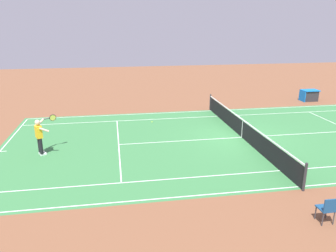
# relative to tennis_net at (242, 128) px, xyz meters

# --- Properties ---
(ground_plane) EXTENTS (60.00, 60.00, 0.00)m
(ground_plane) POSITION_rel_tennis_net_xyz_m (0.00, 0.00, -0.49)
(ground_plane) COLOR brown
(court_slab) EXTENTS (24.20, 11.40, 0.00)m
(court_slab) POSITION_rel_tennis_net_xyz_m (0.00, 0.00, -0.49)
(court_slab) COLOR #387A42
(court_slab) RESTS_ON ground_plane
(court_line_markings) EXTENTS (23.85, 11.05, 0.01)m
(court_line_markings) POSITION_rel_tennis_net_xyz_m (0.00, 0.00, -0.49)
(court_line_markings) COLOR white
(court_line_markings) RESTS_ON ground_plane
(tennis_net) EXTENTS (0.10, 11.70, 1.08)m
(tennis_net) POSITION_rel_tennis_net_xyz_m (0.00, 0.00, 0.00)
(tennis_net) COLOR #2D2D33
(tennis_net) RESTS_ON ground_plane
(tennis_player_near) EXTENTS (0.89, 0.97, 1.70)m
(tennis_player_near) POSITION_rel_tennis_net_xyz_m (9.88, 0.68, 0.44)
(tennis_player_near) COLOR black
(tennis_player_near) RESTS_ON ground_plane
(tennis_ball) EXTENTS (0.07, 0.07, 0.07)m
(tennis_ball) POSITION_rel_tennis_net_xyz_m (4.32, -3.48, -0.46)
(tennis_ball) COLOR #CCE01E
(tennis_ball) RESTS_ON ground_plane
(spectator_chair_3) EXTENTS (0.44, 0.44, 0.88)m
(spectator_chair_3) POSITION_rel_tennis_net_xyz_m (0.45, 7.75, 0.03)
(spectator_chair_3) COLOR #38383D
(spectator_chair_3) RESTS_ON ground_plane
(equipment_cart_tarped) EXTENTS (1.25, 0.84, 0.85)m
(equipment_cart_tarped) POSITION_rel_tennis_net_xyz_m (-8.23, -7.13, -0.05)
(equipment_cart_tarped) COLOR #2D2D33
(equipment_cart_tarped) RESTS_ON ground_plane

